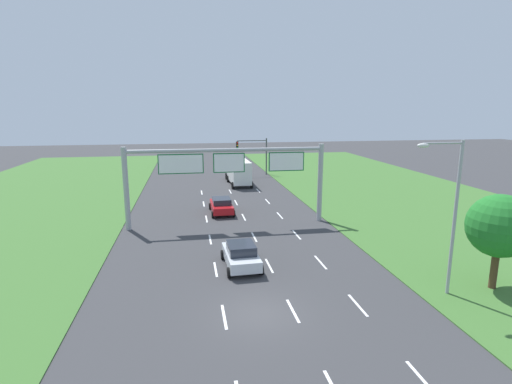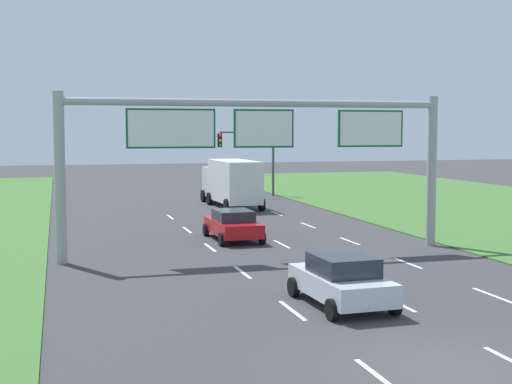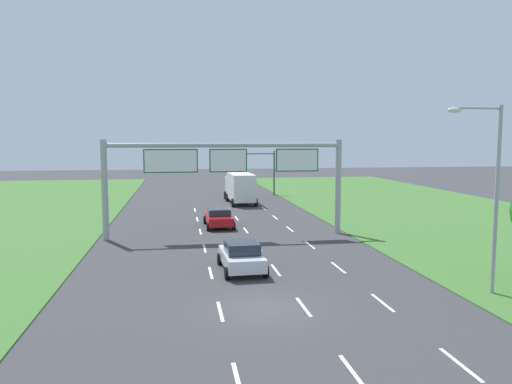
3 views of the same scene
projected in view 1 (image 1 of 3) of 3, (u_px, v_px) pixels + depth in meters
ground_plane at (259, 314)px, 19.98m from camera, size 200.00×200.00×0.00m
grass_verge_right at (487, 232)px, 33.09m from camera, size 24.00×120.00×0.06m
lane_dashes_inner_left at (216, 269)px, 25.48m from camera, size 0.14×50.40×0.01m
lane_dashes_inner_right at (269, 266)px, 26.06m from camera, size 0.14×50.40×0.01m
lane_dashes_slip at (320, 262)px, 26.63m from camera, size 0.14×50.40×0.01m
car_near_red at (221, 205)px, 38.99m from camera, size 2.28×4.51×1.50m
car_lead_silver at (241, 255)px, 25.74m from camera, size 2.36×4.27×1.60m
box_truck at (238, 171)px, 53.86m from camera, size 2.85×8.47×3.31m
sign_gantry at (228, 169)px, 34.19m from camera, size 17.24×0.44×7.00m
traffic_light_mast at (254, 150)px, 60.71m from camera, size 4.76×0.49×5.60m
street_lamp at (450, 205)px, 20.99m from camera, size 2.61×0.32×8.50m
roadside_tree_near at (500, 226)px, 22.00m from camera, size 3.52×3.52×5.49m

